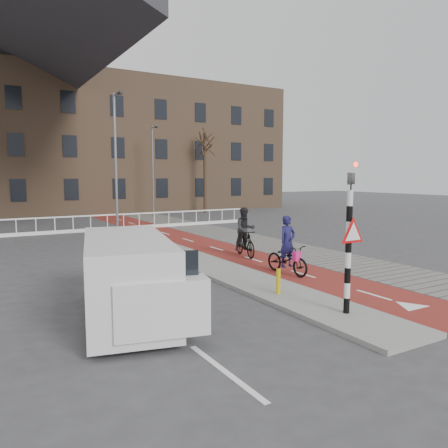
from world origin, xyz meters
TOP-DOWN VIEW (x-y plane):
  - ground at (0.00, 0.00)m, footprint 120.00×120.00m
  - bike_lane at (1.50, 10.00)m, footprint 2.50×60.00m
  - sidewalk at (4.30, 10.00)m, footprint 3.00×60.00m
  - curb_island at (-0.70, 4.00)m, footprint 1.80×16.00m
  - traffic_signal at (-0.60, -2.02)m, footprint 0.80×0.80m
  - bollard at (-0.97, 0.13)m, footprint 0.12×0.12m
  - cyclist_near at (1.06, 2.31)m, footprint 0.83×1.95m
  - cyclist_far at (1.55, 5.68)m, footprint 0.97×1.95m
  - van at (-5.09, 0.45)m, footprint 2.77×4.78m
  - railing at (-5.00, 17.00)m, footprint 28.00×0.10m
  - townhouse_row at (-3.00, 32.00)m, footprint 46.00×10.00m
  - tree_right at (10.02, 25.26)m, footprint 0.26×0.26m
  - streetlight_near at (-1.81, 12.20)m, footprint 0.12×0.12m
  - streetlight_right at (4.93, 24.68)m, footprint 0.12×0.12m

SIDE VIEW (x-z plane):
  - ground at x=0.00m, z-range 0.00..0.00m
  - bike_lane at x=1.50m, z-range 0.00..0.01m
  - sidewalk at x=4.30m, z-range 0.00..0.01m
  - curb_island at x=-0.70m, z-range 0.00..0.12m
  - railing at x=-5.00m, z-range -0.19..0.80m
  - bollard at x=-0.97m, z-range 0.12..0.81m
  - cyclist_near at x=1.06m, z-range -0.32..1.66m
  - cyclist_far at x=1.55m, z-range -0.16..1.86m
  - van at x=-5.09m, z-range 0.05..1.98m
  - traffic_signal at x=-0.60m, z-range 0.15..3.83m
  - tree_right at x=10.02m, z-range 0.00..7.01m
  - streetlight_right at x=4.93m, z-range 0.00..7.25m
  - streetlight_near at x=-1.81m, z-range 0.00..7.28m
  - townhouse_row at x=-3.00m, z-range -0.14..15.76m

